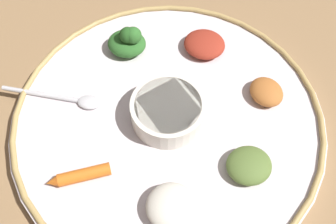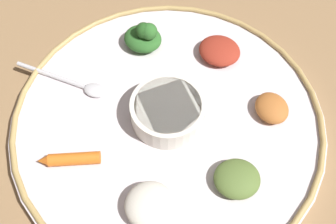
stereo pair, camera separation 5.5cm
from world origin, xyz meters
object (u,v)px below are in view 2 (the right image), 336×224
at_px(center_bowl, 168,110).
at_px(spoon, 75,83).
at_px(carrot_near_spoon, 70,159).
at_px(greens_pile, 144,36).

bearing_deg(center_bowl, spoon, -22.38).
xyz_separation_m(center_bowl, spoon, (0.14, -0.06, -0.02)).
relative_size(center_bowl, carrot_near_spoon, 1.25).
bearing_deg(spoon, center_bowl, 157.62).
relative_size(spoon, carrot_near_spoon, 1.74).
relative_size(center_bowl, spoon, 0.72).
xyz_separation_m(center_bowl, greens_pile, (0.04, -0.13, 0.00)).
height_order(center_bowl, carrot_near_spoon, center_bowl).
distance_m(center_bowl, carrot_near_spoon, 0.15).
bearing_deg(greens_pile, center_bowl, 105.69).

